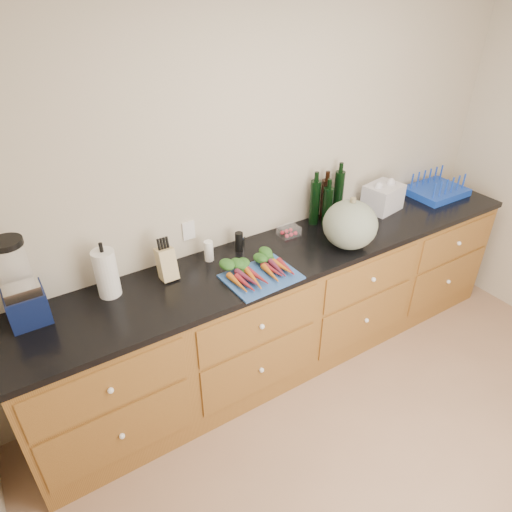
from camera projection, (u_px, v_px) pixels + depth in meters
ground at (422, 493)px, 2.57m from camera, size 4.00×4.00×0.00m
wall_back at (267, 182)px, 3.04m from camera, size 4.10×0.05×2.60m
cabinets at (290, 308)px, 3.25m from camera, size 3.60×0.64×0.90m
countertop at (293, 252)px, 3.01m from camera, size 3.64×0.62×0.04m
cutting_board at (261, 277)px, 2.72m from camera, size 0.44×0.34×0.01m
carrots at (257, 269)px, 2.73m from camera, size 0.39×0.29×0.06m
squash at (350, 225)px, 2.95m from camera, size 0.35×0.35×0.32m
blender_appliance at (21, 287)px, 2.28m from camera, size 0.19×0.19×0.48m
paper_towel at (106, 273)px, 2.51m from camera, size 0.13×0.13×0.28m
knife_block at (167, 264)px, 2.67m from camera, size 0.10×0.10×0.19m
grinder_salt at (209, 251)px, 2.85m from camera, size 0.06×0.06×0.13m
grinder_pepper at (239, 242)px, 2.95m from camera, size 0.05×0.05×0.13m
canister_chrome at (242, 243)px, 2.97m from camera, size 0.04×0.04×0.10m
tomato_box at (289, 231)px, 3.14m from camera, size 0.14×0.11×0.06m
bottles at (327, 200)px, 3.26m from camera, size 0.29×0.15×0.35m
grocery_bag at (383, 197)px, 3.44m from camera, size 0.30×0.26×0.20m
dish_rack at (436, 189)px, 3.70m from camera, size 0.44×0.35×0.18m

